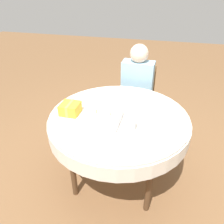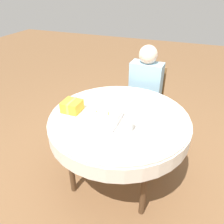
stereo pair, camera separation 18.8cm
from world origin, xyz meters
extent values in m
plane|color=brown|center=(0.00, 0.00, 0.00)|extent=(12.00, 12.00, 0.00)
cylinder|color=silver|center=(0.00, 0.00, 0.73)|extent=(1.23, 1.23, 0.02)
cylinder|color=silver|center=(0.00, 0.00, 0.65)|extent=(1.25, 1.25, 0.13)
cylinder|color=#4C331E|center=(-0.34, -0.34, 0.36)|extent=(0.05, 0.05, 0.72)
cylinder|color=#4C331E|center=(0.34, -0.34, 0.36)|extent=(0.05, 0.05, 0.72)
cylinder|color=#4C331E|center=(-0.34, 0.34, 0.36)|extent=(0.05, 0.05, 0.72)
cylinder|color=#4C331E|center=(0.34, 0.34, 0.36)|extent=(0.05, 0.05, 0.72)
cube|color=brown|center=(0.04, 0.85, 0.42)|extent=(0.45, 0.45, 0.04)
cube|color=brown|center=(0.05, 1.05, 0.65)|extent=(0.39, 0.05, 0.42)
cylinder|color=brown|center=(-0.16, 0.67, 0.20)|extent=(0.04, 0.04, 0.40)
cylinder|color=brown|center=(0.22, 0.66, 0.20)|extent=(0.04, 0.04, 0.40)
cylinder|color=brown|center=(-0.14, 1.05, 0.20)|extent=(0.04, 0.04, 0.40)
cylinder|color=brown|center=(0.24, 1.03, 0.20)|extent=(0.04, 0.04, 0.40)
cylinder|color=beige|center=(-0.06, 0.71, 0.22)|extent=(0.09, 0.09, 0.44)
cylinder|color=beige|center=(0.13, 0.70, 0.22)|extent=(0.09, 0.09, 0.44)
cube|color=#8CB7D1|center=(0.04, 0.85, 0.70)|extent=(0.38, 0.20, 0.51)
sphere|color=beige|center=(0.04, 0.85, 1.05)|extent=(0.21, 0.21, 0.21)
cube|color=white|center=(-0.11, -0.14, 0.78)|extent=(0.28, 0.28, 0.08)
cylinder|color=gold|center=(-0.04, -0.15, 0.84)|extent=(0.01, 0.01, 0.04)
cylinder|color=gold|center=(-0.16, -0.14, 0.84)|extent=(0.01, 0.01, 0.04)
cylinder|color=silver|center=(0.14, -0.19, 0.80)|extent=(0.08, 0.08, 0.13)
cube|color=gold|center=(-0.43, -0.07, 0.79)|extent=(0.16, 0.16, 0.10)
cube|color=#EAE54C|center=(-0.43, -0.07, 0.79)|extent=(0.02, 0.17, 0.10)
camera|label=1|loc=(0.34, -1.60, 1.77)|focal=35.00mm
camera|label=2|loc=(0.52, -1.54, 1.77)|focal=35.00mm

